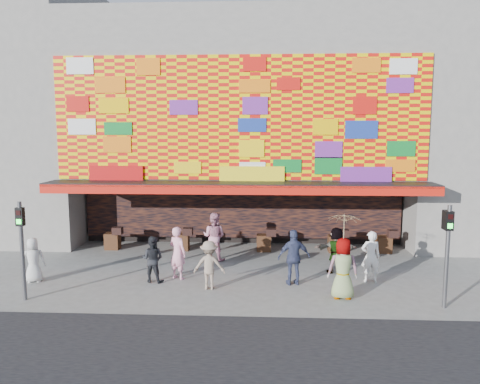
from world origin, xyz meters
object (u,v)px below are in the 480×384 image
(ped_i, at_px, (214,236))
(ped_h, at_px, (371,256))
(signal_right, at_px, (448,245))
(ped_g, at_px, (343,268))
(ped_e, at_px, (294,257))
(parasol, at_px, (344,229))
(signal_left, at_px, (22,240))
(ped_d, at_px, (209,265))
(ped_a, at_px, (33,260))
(ped_c, at_px, (153,259))
(ped_b, at_px, (178,253))
(ped_f, at_px, (336,250))

(ped_i, bearing_deg, ped_h, 174.10)
(signal_right, height_order, ped_g, signal_right)
(ped_e, bearing_deg, ped_g, 127.23)
(ped_g, bearing_deg, parasol, -0.00)
(signal_left, distance_m, ped_d, 5.69)
(signal_left, bearing_deg, ped_i, 41.39)
(ped_d, bearing_deg, ped_g, 170.68)
(signal_right, relative_size, ped_g, 1.60)
(signal_left, xyz_separation_m, ped_d, (5.45, 1.26, -1.07))
(ped_e, xyz_separation_m, ped_i, (-2.94, 2.80, 0.02))
(ped_e, bearing_deg, signal_left, 0.61)
(signal_right, bearing_deg, ped_e, 156.59)
(ped_a, relative_size, ped_c, 0.96)
(ped_g, xyz_separation_m, ped_i, (-4.34, 4.01, 0.01))
(ped_d, bearing_deg, ped_i, -86.97)
(ped_b, relative_size, ped_i, 0.96)
(ped_c, bearing_deg, ped_g, 178.34)
(ped_b, distance_m, ped_g, 5.59)
(ped_a, xyz_separation_m, ped_c, (3.99, 0.22, 0.03))
(ped_e, bearing_deg, ped_c, -12.55)
(signal_right, bearing_deg, ped_i, 147.13)
(signal_right, bearing_deg, ped_c, 168.16)
(signal_right, xyz_separation_m, ped_g, (-2.81, 0.61, -0.92))
(ped_a, height_order, ped_b, ped_b)
(ped_e, distance_m, parasol, 2.22)
(signal_right, height_order, parasol, signal_right)
(ped_b, distance_m, ped_f, 5.63)
(ped_d, distance_m, ped_f, 4.76)
(signal_left, xyz_separation_m, ped_f, (9.78, 3.22, -1.03))
(ped_e, height_order, ped_f, ped_e)
(ped_g, relative_size, ped_i, 0.99)
(signal_right, relative_size, ped_h, 1.72)
(signal_left, xyz_separation_m, ped_c, (3.46, 1.87, -1.07))
(ped_g, bearing_deg, ped_b, -16.93)
(signal_right, distance_m, ped_f, 4.27)
(ped_b, xyz_separation_m, ped_d, (1.21, -0.99, -0.12))
(ped_a, distance_m, ped_e, 8.72)
(signal_right, xyz_separation_m, ped_i, (-7.15, 4.62, -0.91))
(ped_e, distance_m, ped_i, 4.06)
(signal_left, bearing_deg, ped_a, 107.88)
(ped_h, bearing_deg, ped_a, 3.75)
(ped_b, bearing_deg, ped_g, -167.41)
(signal_right, height_order, ped_d, signal_right)
(ped_f, xyz_separation_m, parasol, (-0.20, -2.60, 1.32))
(ped_d, distance_m, ped_i, 3.37)
(ped_d, xyz_separation_m, ped_f, (4.34, 1.95, 0.04))
(ped_f, distance_m, ped_h, 1.39)
(ped_i, bearing_deg, ped_g, 154.54)
(signal_right, xyz_separation_m, ped_c, (-8.94, 1.87, -1.07))
(signal_left, relative_size, ped_i, 1.58)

